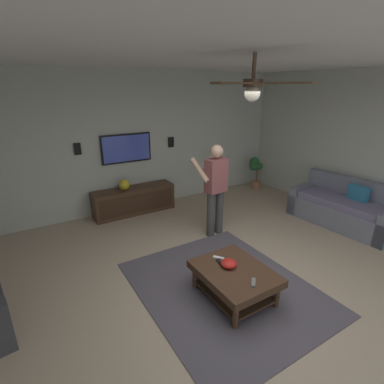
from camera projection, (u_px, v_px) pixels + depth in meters
The scene contains 18 objects.
ground_plane at pixel (237, 288), 3.94m from camera, with size 8.49×8.49×0.00m, color tan.
wall_back_tv at pixel (135, 142), 6.23m from camera, with size 0.10×7.27×2.87m, color #B2B7AD.
ceiling_slab at pixel (253, 46), 2.96m from camera, with size 7.01×7.27×0.10m, color white.
area_rug at pixel (224, 287), 3.95m from camera, with size 2.54×2.09×0.01m, color #514C56.
couch at pixel (344, 208), 5.71m from camera, with size 1.96×1.00×0.87m.
coffee_table at pixel (234, 277), 3.69m from camera, with size 1.00×0.80×0.40m.
media_console at pixel (134, 200), 6.24m from camera, with size 0.45×1.70×0.55m.
tv at pixel (126, 148), 6.07m from camera, with size 0.05×1.05×0.59m.
person_standing at pixel (215, 185), 5.11m from camera, with size 0.56×0.57×1.64m.
potted_plant_tall at pixel (255, 168), 7.70m from camera, with size 0.38×0.30×0.83m.
bowl at pixel (229, 263), 3.71m from camera, with size 0.20×0.20×0.09m, color red.
remote_white at pixel (218, 258), 3.89m from camera, with size 0.15×0.04×0.02m, color white.
remote_black at pixel (220, 262), 3.79m from camera, with size 0.15×0.04×0.02m, color black.
remote_grey at pixel (253, 282), 3.40m from camera, with size 0.15×0.04×0.02m, color slate.
vase_round at pixel (124, 185), 6.01m from camera, with size 0.22×0.22×0.22m, color gold.
wall_speaker_left at pixel (171, 142), 6.58m from camera, with size 0.06×0.12×0.22m, color black.
wall_speaker_right at pixel (77, 149), 5.58m from camera, with size 0.06×0.12×0.22m, color black.
ceiling_fan at pixel (253, 86), 2.97m from camera, with size 1.19×1.16×0.46m.
Camera 1 is at (-2.48, 2.23, 2.54)m, focal length 27.62 mm.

